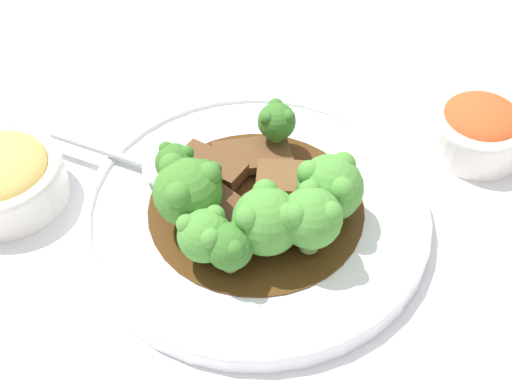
{
  "coord_description": "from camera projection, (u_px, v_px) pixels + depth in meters",
  "views": [
    {
      "loc": [
        -0.4,
        0.02,
        0.46
      ],
      "look_at": [
        0.0,
        0.0,
        0.03
      ],
      "focal_mm": 50.0,
      "sensor_mm": 36.0,
      "label": 1
    }
  ],
  "objects": [
    {
      "name": "broccoli_floret_2",
      "position": [
        330.0,
        186.0,
        0.57
      ],
      "size": [
        0.05,
        0.05,
        0.06
      ],
      "color": "#8EB756",
      "rests_on": "main_plate"
    },
    {
      "name": "broccoli_floret_0",
      "position": [
        266.0,
        220.0,
        0.54
      ],
      "size": [
        0.05,
        0.05,
        0.06
      ],
      "color": "#7FA84C",
      "rests_on": "main_plate"
    },
    {
      "name": "broccoli_floret_5",
      "position": [
        205.0,
        235.0,
        0.54
      ],
      "size": [
        0.04,
        0.04,
        0.05
      ],
      "color": "#7FA84C",
      "rests_on": "main_plate"
    },
    {
      "name": "beef_strip_3",
      "position": [
        212.0,
        166.0,
        0.62
      ],
      "size": [
        0.06,
        0.06,
        0.01
      ],
      "color": "brown",
      "rests_on": "main_plate"
    },
    {
      "name": "broccoli_floret_6",
      "position": [
        277.0,
        121.0,
        0.62
      ],
      "size": [
        0.03,
        0.03,
        0.05
      ],
      "color": "#7FA84C",
      "rests_on": "main_plate"
    },
    {
      "name": "side_bowl_appetizer",
      "position": [
        1.0,
        176.0,
        0.61
      ],
      "size": [
        0.11,
        0.11,
        0.05
      ],
      "color": "white",
      "rests_on": "ground_plane"
    },
    {
      "name": "side_bowl_kimchi",
      "position": [
        479.0,
        128.0,
        0.65
      ],
      "size": [
        0.09,
        0.09,
        0.05
      ],
      "color": "white",
      "rests_on": "ground_plane"
    },
    {
      "name": "broccoli_floret_4",
      "position": [
        202.0,
        179.0,
        0.58
      ],
      "size": [
        0.03,
        0.03,
        0.04
      ],
      "color": "#8EB756",
      "rests_on": "main_plate"
    },
    {
      "name": "broccoli_floret_7",
      "position": [
        175.0,
        163.0,
        0.59
      ],
      "size": [
        0.03,
        0.03,
        0.05
      ],
      "color": "#7FA84C",
      "rests_on": "main_plate"
    },
    {
      "name": "serving_spoon",
      "position": [
        163.0,
        168.0,
        0.61
      ],
      "size": [
        0.12,
        0.2,
        0.01
      ],
      "color": "#B7B7BC",
      "rests_on": "main_plate"
    },
    {
      "name": "ground_plane",
      "position": [
        256.0,
        219.0,
        0.61
      ],
      "size": [
        4.0,
        4.0,
        0.0
      ],
      "primitive_type": "plane",
      "color": "silver"
    },
    {
      "name": "beef_strip_1",
      "position": [
        292.0,
        219.0,
        0.58
      ],
      "size": [
        0.06,
        0.06,
        0.01
      ],
      "color": "brown",
      "rests_on": "main_plate"
    },
    {
      "name": "beef_strip_0",
      "position": [
        299.0,
        181.0,
        0.6
      ],
      "size": [
        0.05,
        0.08,
        0.01
      ],
      "color": "brown",
      "rests_on": "main_plate"
    },
    {
      "name": "broccoli_floret_8",
      "position": [
        229.0,
        246.0,
        0.53
      ],
      "size": [
        0.04,
        0.04,
        0.04
      ],
      "color": "#8EB756",
      "rests_on": "main_plate"
    },
    {
      "name": "broccoli_floret_3",
      "position": [
        311.0,
        217.0,
        0.54
      ],
      "size": [
        0.05,
        0.05,
        0.06
      ],
      "color": "#7FA84C",
      "rests_on": "main_plate"
    },
    {
      "name": "broccoli_floret_1",
      "position": [
        188.0,
        191.0,
        0.56
      ],
      "size": [
        0.05,
        0.05,
        0.06
      ],
      "color": "#8EB756",
      "rests_on": "main_plate"
    },
    {
      "name": "beef_strip_2",
      "position": [
        252.0,
        156.0,
        0.63
      ],
      "size": [
        0.05,
        0.07,
        0.01
      ],
      "color": "brown",
      "rests_on": "main_plate"
    },
    {
      "name": "beef_strip_4",
      "position": [
        232.0,
        217.0,
        0.58
      ],
      "size": [
        0.07,
        0.07,
        0.01
      ],
      "color": "#56331E",
      "rests_on": "main_plate"
    },
    {
      "name": "main_plate",
      "position": [
        256.0,
        211.0,
        0.6
      ],
      "size": [
        0.29,
        0.29,
        0.02
      ],
      "color": "white",
      "rests_on": "ground_plane"
    }
  ]
}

